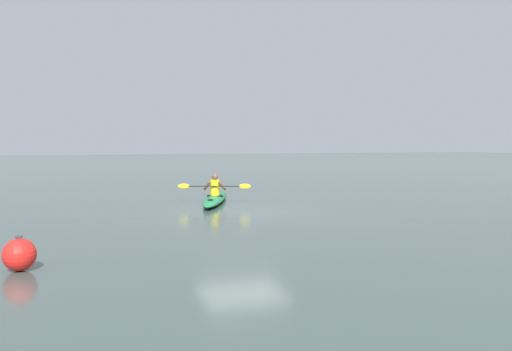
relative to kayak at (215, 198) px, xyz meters
The scene contains 4 objects.
ground_plane 2.71m from the kayak, 91.60° to the left, with size 160.00×160.00×0.00m, color #384742.
kayak is the anchor object (origin of this frame).
kayaker 0.48m from the kayak, 68.75° to the left, with size 2.31×0.93×0.74m.
mooring_buoy_orange_mid 9.99m from the kayak, 56.51° to the left, with size 0.52×0.52×0.56m.
Camera 1 is at (4.84, 14.67, 2.04)m, focal length 36.90 mm.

